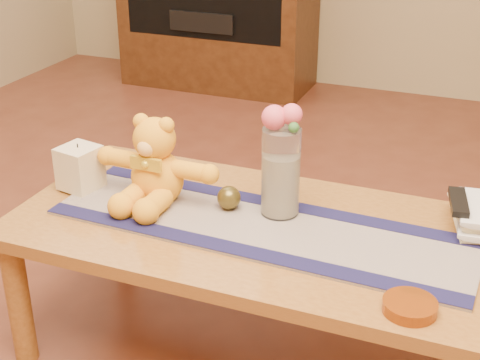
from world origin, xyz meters
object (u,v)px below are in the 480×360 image
at_px(glass_vase, 281,172).
at_px(amber_dish, 410,307).
at_px(teddy_bear, 157,160).
at_px(bronze_ball, 229,198).
at_px(tv_remote, 459,202).
at_px(book_bottom, 455,224).
at_px(pillar_candle, 80,167).

distance_m(glass_vase, amber_dish, 0.56).
distance_m(teddy_bear, amber_dish, 0.86).
bearing_deg(bronze_ball, amber_dish, -27.64).
distance_m(tv_remote, amber_dish, 0.45).
relative_size(glass_vase, book_bottom, 1.17).
relative_size(glass_vase, amber_dish, 2.05).
xyz_separation_m(teddy_bear, pillar_candle, (-0.26, -0.02, -0.06)).
xyz_separation_m(teddy_bear, amber_dish, (0.80, -0.29, -0.12)).
bearing_deg(tv_remote, glass_vase, -178.30).
xyz_separation_m(teddy_bear, tv_remote, (0.85, 0.16, -0.05)).
height_order(pillar_candle, amber_dish, pillar_candle).
distance_m(bronze_ball, book_bottom, 0.65).
xyz_separation_m(book_bottom, amber_dish, (-0.05, -0.45, 0.00)).
xyz_separation_m(pillar_candle, tv_remote, (1.11, 0.18, 0.01)).
height_order(teddy_bear, pillar_candle, teddy_bear).
relative_size(teddy_bear, tv_remote, 2.32).
relative_size(glass_vase, bronze_ball, 3.72).
relative_size(book_bottom, amber_dish, 1.76).
height_order(teddy_bear, tv_remote, teddy_bear).
relative_size(pillar_candle, amber_dish, 1.06).
bearing_deg(amber_dish, pillar_candle, 166.06).
bearing_deg(teddy_bear, amber_dish, -18.67).
height_order(teddy_bear, book_bottom, teddy_bear).
bearing_deg(pillar_candle, bronze_ball, 4.63).
bearing_deg(bronze_ball, book_bottom, 13.21).
distance_m(pillar_candle, tv_remote, 1.13).
height_order(bronze_ball, tv_remote, tv_remote).
xyz_separation_m(pillar_candle, glass_vase, (0.63, 0.07, 0.06)).
distance_m(bronze_ball, tv_remote, 0.65).
xyz_separation_m(tv_remote, amber_dish, (-0.05, -0.44, -0.07)).
bearing_deg(pillar_candle, tv_remote, 9.02).
relative_size(book_bottom, tv_remote, 1.39).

